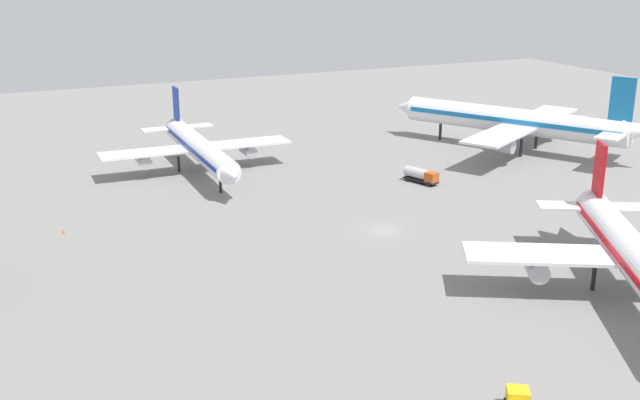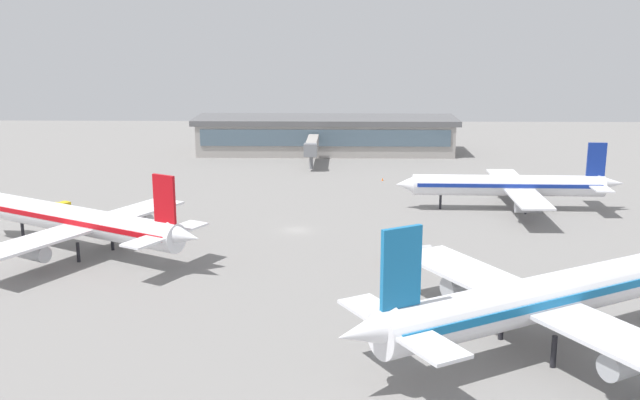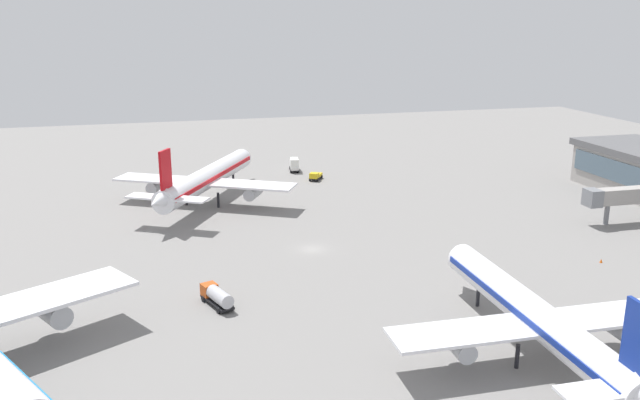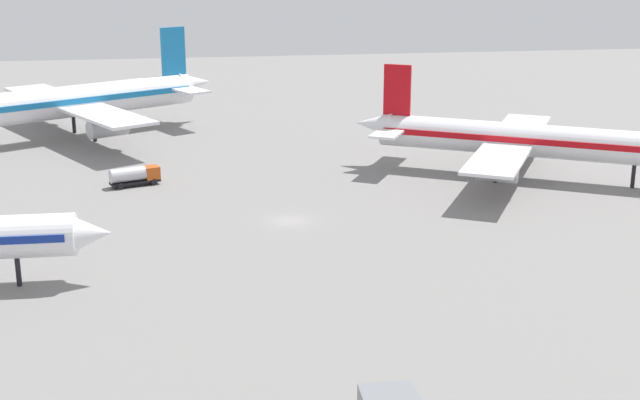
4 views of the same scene
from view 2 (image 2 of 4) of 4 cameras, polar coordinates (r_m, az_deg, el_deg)
name	(u,v)px [view 2 (image 2 of 4)]	position (r m, az deg, el deg)	size (l,w,h in m)	color
ground	(296,230)	(127.82, -1.82, -2.34)	(288.00, 288.00, 0.00)	gray
terminal_building	(325,135)	(202.95, 0.43, 5.05)	(71.15, 17.97, 9.76)	#9E9993
airplane_at_gate	(510,185)	(145.10, 14.44, 1.09)	(42.90, 34.32, 13.07)	white
airplane_taxiing	(550,296)	(84.84, 17.27, -7.09)	(48.86, 40.86, 16.38)	white
airplane_distant	(82,221)	(119.54, -17.86, -1.56)	(42.44, 35.48, 14.20)	white
catering_truck	(1,206)	(149.95, -23.35, -0.40)	(5.84, 2.98, 3.30)	black
fuel_truck	(411,254)	(111.15, 7.04, -4.14)	(6.57, 3.94, 2.50)	black
pushback_tractor	(61,206)	(148.69, -19.35, -0.45)	(4.74, 3.94, 1.90)	black
jet_bridge	(312,145)	(184.08, -0.62, 4.22)	(3.27, 17.63, 6.74)	#9E9993
safety_cone_near_gate	(383,179)	(168.18, 4.84, 1.60)	(0.44, 0.44, 0.60)	#EA590C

